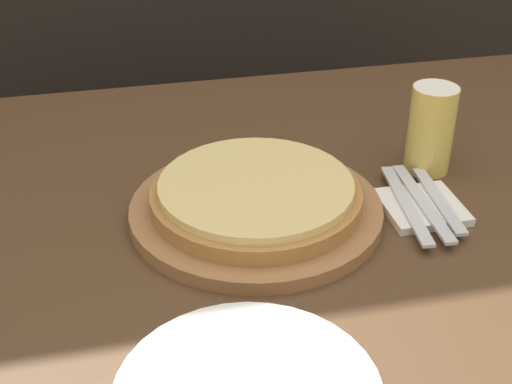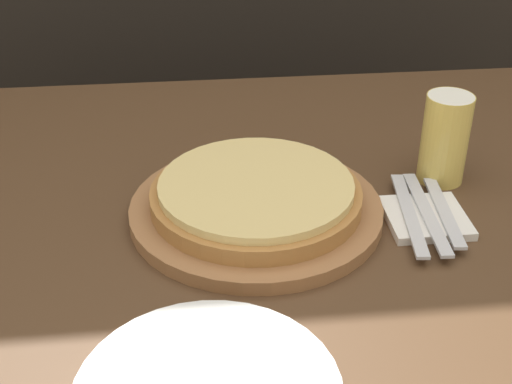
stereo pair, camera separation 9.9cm
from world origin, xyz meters
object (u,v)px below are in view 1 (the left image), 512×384
Objects in this scene: fork at (406,204)px; beer_glass at (431,126)px; pizza_on_board at (256,201)px; dinner_knife at (422,202)px; spoon at (439,200)px.

beer_glass is at bearing 54.02° from fork.
dinner_knife is at bearing -9.10° from pizza_on_board.
fork is 0.02m from dinner_knife.
beer_glass is 0.14m from dinner_knife.
dinner_knife is (-0.06, -0.11, -0.06)m from beer_glass.
spoon is at bearing -8.24° from pizza_on_board.
beer_glass is 0.77× the size of spoon.
fork is at bearing 180.00° from dinner_knife.
beer_glass reaches higher than pizza_on_board.
beer_glass reaches higher than dinner_knife.
fork and spoon have the same top height.
beer_glass is at bearing 14.49° from pizza_on_board.
fork is 1.00× the size of dinner_knife.
dinner_knife is 0.02m from spoon.
fork is at bearing -125.98° from beer_glass.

